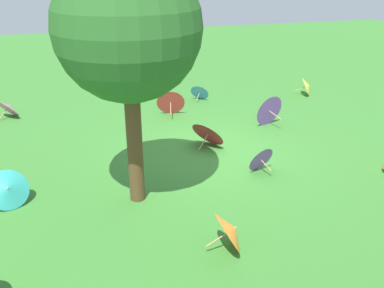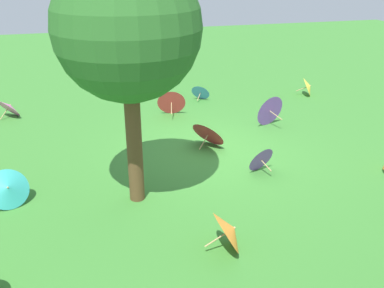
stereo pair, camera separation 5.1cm
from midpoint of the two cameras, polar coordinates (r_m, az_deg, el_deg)
name	(u,v)px [view 2 (the right image)]	position (r m, az deg, el deg)	size (l,w,h in m)	color
ground	(209,152)	(10.19, 2.47, -1.14)	(40.00, 40.00, 0.00)	#387A2D
shade_tree	(127,30)	(7.26, -8.51, 15.04)	(2.49, 2.49, 4.48)	brown
parasol_red_0	(171,101)	(12.60, -2.69, 5.81)	(0.91, 0.86, 0.83)	tan
parasol_orange_1	(230,230)	(6.79, 5.40, -11.55)	(0.68, 0.75, 0.73)	tan
parasol_pink_0	(9,107)	(13.46, -23.36, 4.67)	(0.95, 0.98, 0.66)	tan
parasol_red_1	(209,133)	(10.35, 2.49, 1.55)	(1.03, 1.08, 0.76)	tan
parasol_purple_0	(259,158)	(9.28, 9.23, -1.88)	(0.72, 0.65, 0.63)	tan
parasol_yellow_1	(309,86)	(14.99, 15.57, 7.52)	(0.69, 0.76, 0.65)	tan
parasol_teal_0	(8,188)	(8.59, -23.50, -5.53)	(0.94, 0.85, 0.72)	tan
parasol_blue_0	(201,91)	(13.99, 1.33, 7.13)	(0.75, 0.72, 0.58)	tan
parasol_purple_1	(268,110)	(11.92, 10.36, 4.59)	(0.95, 0.84, 0.90)	tan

